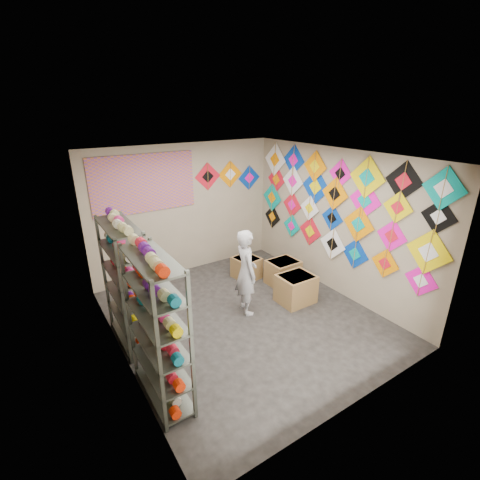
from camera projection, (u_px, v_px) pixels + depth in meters
ground at (245, 317)px, 5.94m from camera, size 4.50×4.50×0.00m
room_walls at (245, 226)px, 5.34m from camera, size 4.50×4.50×4.50m
shelf_rack_front at (158, 330)px, 4.03m from camera, size 0.40×1.10×1.90m
shelf_rack_back at (126, 285)px, 5.04m from camera, size 0.40×1.10×1.90m
string_spools at (139, 299)px, 4.50m from camera, size 0.12×2.36×0.12m
kite_wall_display at (334, 204)px, 6.35m from camera, size 0.06×4.34×2.04m
back_wall_kites at (229, 176)px, 7.52m from camera, size 1.63×0.02×0.72m
poster at (144, 184)px, 6.55m from camera, size 2.00×0.01×1.10m
shopkeeper at (246, 272)px, 5.86m from camera, size 0.70×0.60×1.51m
carton_a at (296, 289)px, 6.33m from camera, size 0.63×0.53×0.53m
carton_b at (283, 272)px, 6.99m from camera, size 0.61×0.50×0.49m
carton_c at (247, 268)px, 7.23m from camera, size 0.54×0.58×0.45m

